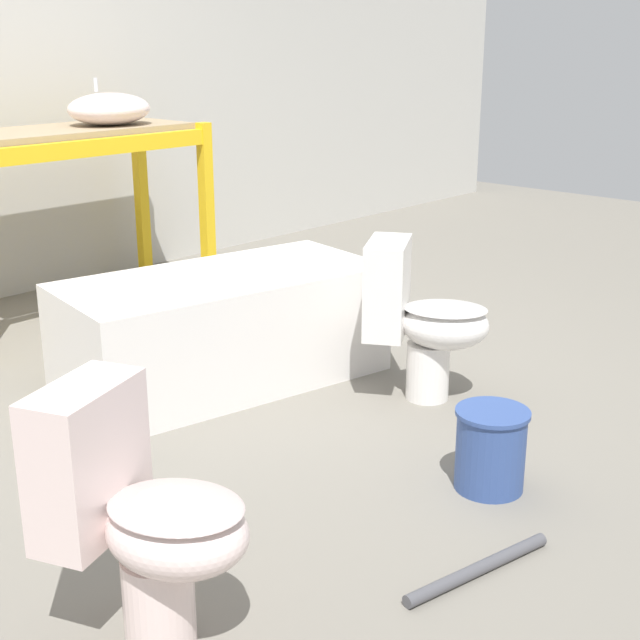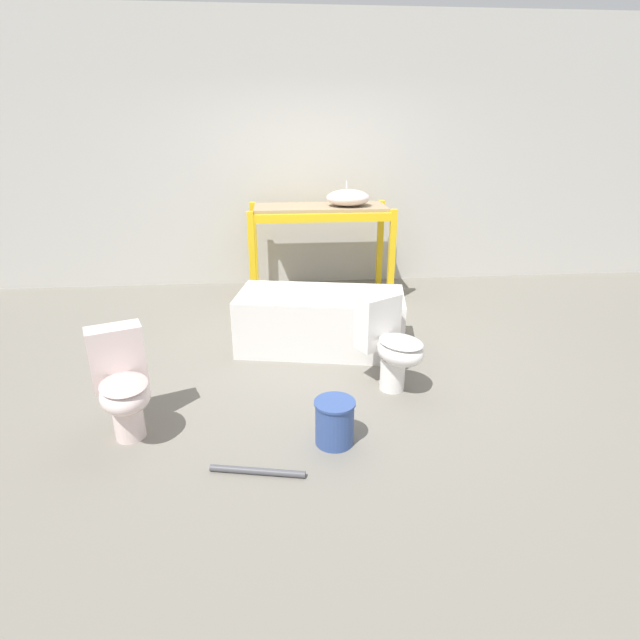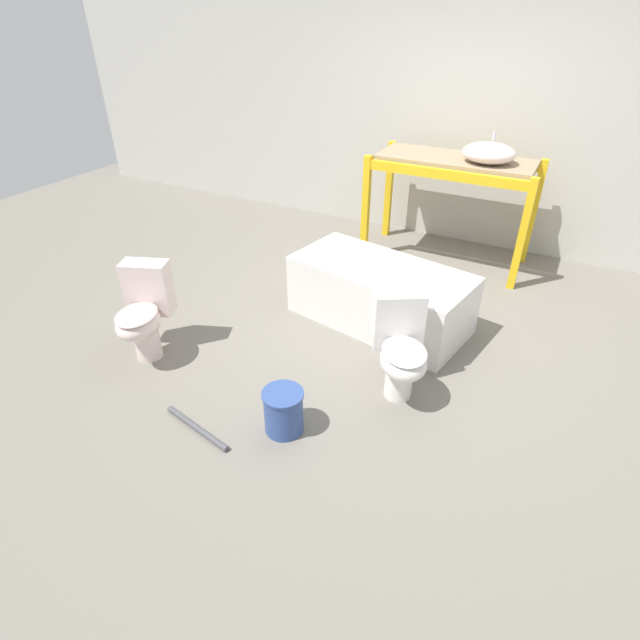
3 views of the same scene
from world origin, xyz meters
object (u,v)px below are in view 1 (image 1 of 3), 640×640
sink_basin (109,109)px  toilet_far (139,514)px  bathtub_main (223,321)px  toilet_near (420,317)px  bucket_white (491,447)px

sink_basin → toilet_far: 3.42m
bathtub_main → sink_basin: bearing=83.7°
sink_basin → toilet_near: size_ratio=0.68×
toilet_far → bucket_white: (1.38, -0.23, -0.23)m
toilet_near → bucket_white: toilet_near is taller
sink_basin → bathtub_main: bearing=-107.0°
bucket_white → bathtub_main: bearing=88.2°
sink_basin → toilet_near: bearing=-89.4°
bathtub_main → toilet_far: size_ratio=2.20×
sink_basin → toilet_far: bearing=-124.3°
sink_basin → toilet_near: (0.02, -2.26, -0.79)m
toilet_far → toilet_near: bearing=-7.3°
sink_basin → bucket_white: sink_basin is taller
sink_basin → toilet_far: size_ratio=0.68×
bathtub_main → toilet_near: toilet_near is taller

